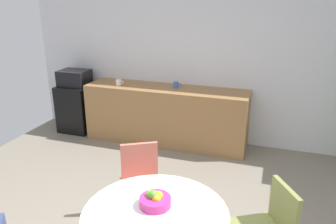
{
  "coord_description": "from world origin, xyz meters",
  "views": [
    {
      "loc": [
        1.0,
        -2.03,
        2.25
      ],
      "look_at": [
        -0.17,
        1.46,
        0.95
      ],
      "focal_mm": 35.58,
      "sensor_mm": 36.0,
      "label": 1
    }
  ],
  "objects_px": {
    "mug_white": "(119,82)",
    "mug_green": "(176,85)",
    "microwave": "(74,78)",
    "mini_fridge": "(77,108)",
    "chair_olive": "(272,221)",
    "chair_coral": "(141,175)",
    "fruit_bowl": "(155,200)"
  },
  "relations": [
    {
      "from": "chair_olive",
      "to": "chair_coral",
      "type": "height_order",
      "value": "same"
    },
    {
      "from": "mini_fridge",
      "to": "microwave",
      "type": "bearing_deg",
      "value": 0.0
    },
    {
      "from": "mini_fridge",
      "to": "fruit_bowl",
      "type": "height_order",
      "value": "fruit_bowl"
    },
    {
      "from": "fruit_bowl",
      "to": "microwave",
      "type": "bearing_deg",
      "value": 132.32
    },
    {
      "from": "chair_coral",
      "to": "fruit_bowl",
      "type": "height_order",
      "value": "fruit_bowl"
    },
    {
      "from": "microwave",
      "to": "mug_green",
      "type": "xyz_separation_m",
      "value": [
        1.77,
        0.05,
        0.02
      ]
    },
    {
      "from": "mug_white",
      "to": "mug_green",
      "type": "xyz_separation_m",
      "value": [
        0.9,
        0.15,
        0.0
      ]
    },
    {
      "from": "chair_coral",
      "to": "mini_fridge",
      "type": "bearing_deg",
      "value": 136.02
    },
    {
      "from": "mini_fridge",
      "to": "chair_olive",
      "type": "bearing_deg",
      "value": -34.66
    },
    {
      "from": "mini_fridge",
      "to": "mug_white",
      "type": "height_order",
      "value": "mug_white"
    },
    {
      "from": "microwave",
      "to": "fruit_bowl",
      "type": "xyz_separation_m",
      "value": [
        2.46,
        -2.7,
        -0.13
      ]
    },
    {
      "from": "microwave",
      "to": "chair_olive",
      "type": "bearing_deg",
      "value": -34.66
    },
    {
      "from": "mug_white",
      "to": "mug_green",
      "type": "distance_m",
      "value": 0.91
    },
    {
      "from": "microwave",
      "to": "chair_olive",
      "type": "height_order",
      "value": "microwave"
    },
    {
      "from": "microwave",
      "to": "fruit_bowl",
      "type": "distance_m",
      "value": 3.65
    },
    {
      "from": "microwave",
      "to": "chair_olive",
      "type": "distance_m",
      "value": 4.05
    },
    {
      "from": "fruit_bowl",
      "to": "mug_green",
      "type": "bearing_deg",
      "value": 104.02
    },
    {
      "from": "microwave",
      "to": "mug_white",
      "type": "bearing_deg",
      "value": -6.46
    },
    {
      "from": "mug_white",
      "to": "mug_green",
      "type": "relative_size",
      "value": 1.0
    },
    {
      "from": "chair_olive",
      "to": "mug_white",
      "type": "xyz_separation_m",
      "value": [
        -2.44,
        2.19,
        0.43
      ]
    },
    {
      "from": "mug_white",
      "to": "mini_fridge",
      "type": "bearing_deg",
      "value": 173.54
    },
    {
      "from": "chair_coral",
      "to": "mug_green",
      "type": "distance_m",
      "value": 2.05
    },
    {
      "from": "mini_fridge",
      "to": "mug_white",
      "type": "xyz_separation_m",
      "value": [
        0.87,
        -0.1,
        0.55
      ]
    },
    {
      "from": "mini_fridge",
      "to": "chair_coral",
      "type": "xyz_separation_m",
      "value": [
        2.02,
        -1.95,
        0.12
      ]
    },
    {
      "from": "chair_olive",
      "to": "mini_fridge",
      "type": "bearing_deg",
      "value": 145.34
    },
    {
      "from": "microwave",
      "to": "mug_green",
      "type": "bearing_deg",
      "value": 1.55
    },
    {
      "from": "chair_olive",
      "to": "mug_white",
      "type": "relative_size",
      "value": 6.43
    },
    {
      "from": "mini_fridge",
      "to": "mug_green",
      "type": "height_order",
      "value": "mug_green"
    },
    {
      "from": "mini_fridge",
      "to": "mug_white",
      "type": "bearing_deg",
      "value": -6.46
    },
    {
      "from": "chair_coral",
      "to": "fruit_bowl",
      "type": "distance_m",
      "value": 0.92
    },
    {
      "from": "microwave",
      "to": "chair_coral",
      "type": "distance_m",
      "value": 2.83
    },
    {
      "from": "chair_coral",
      "to": "fruit_bowl",
      "type": "xyz_separation_m",
      "value": [
        0.44,
        -0.75,
        0.28
      ]
    }
  ]
}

